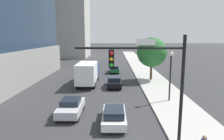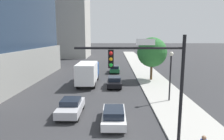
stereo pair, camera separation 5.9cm
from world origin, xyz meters
name	(u,v)px [view 1 (the left image)]	position (x,y,z in m)	size (l,w,h in m)	color
sidewalk	(154,82)	(7.59, 20.00, 0.07)	(4.62, 120.00, 0.15)	#B2AFA8
traffic_light_pole	(151,72)	(3.78, 2.09, 4.76)	(6.45, 0.48, 6.81)	black
street_lamp	(171,68)	(7.48, 10.97, 3.59)	(0.44, 0.44, 5.17)	black
street_tree	(152,52)	(7.40, 21.36, 4.45)	(4.60, 4.60, 6.61)	brown
car_black	(114,82)	(1.62, 17.17, 0.72)	(1.93, 4.45, 1.42)	black
car_green	(114,69)	(1.62, 27.99, 0.72)	(1.82, 4.18, 1.47)	#1E6638
car_white	(114,115)	(1.62, 5.42, 0.69)	(1.82, 4.33, 1.39)	silver
car_silver	(71,107)	(-2.19, 7.23, 0.73)	(1.89, 4.10, 1.43)	#B7B7BC
box_truck	(88,72)	(-2.19, 18.55, 1.82)	(2.50, 7.78, 3.24)	#1E4799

